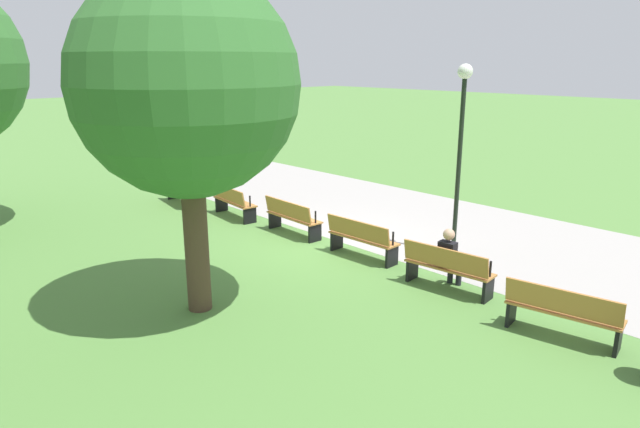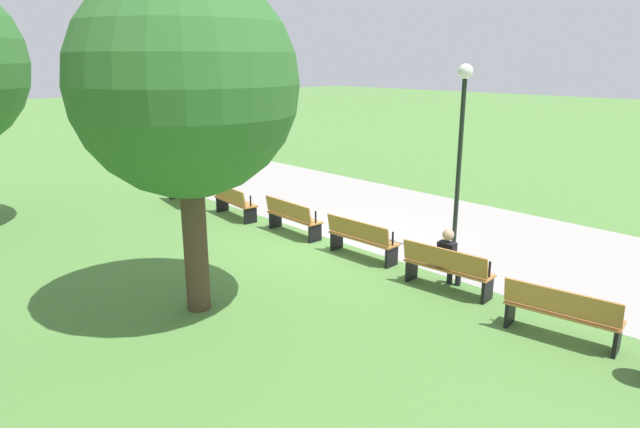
{
  "view_description": "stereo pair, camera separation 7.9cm",
  "coord_description": "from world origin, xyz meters",
  "px_view_note": "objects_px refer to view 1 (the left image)",
  "views": [
    {
      "loc": [
        8.91,
        -8.65,
        4.2
      ],
      "look_at": [
        0.0,
        -0.23,
        0.8
      ],
      "focal_mm": 31.15,
      "sensor_mm": 36.0,
      "label": 1
    },
    {
      "loc": [
        8.97,
        -8.59,
        4.2
      ],
      "look_at": [
        0.0,
        -0.23,
        0.8
      ],
      "focal_mm": 31.15,
      "sensor_mm": 36.0,
      "label": 2
    }
  ],
  "objects_px": {
    "tree_2": "(186,86)",
    "bench_3": "(361,238)",
    "bench_5": "(563,311)",
    "bench_4": "(447,267)",
    "bench_2": "(292,217)",
    "person_seated": "(449,256)",
    "lamp_post": "(462,125)",
    "bench_1": "(233,201)",
    "bench_0": "(180,189)"
  },
  "relations": [
    {
      "from": "bench_1",
      "to": "bench_2",
      "type": "distance_m",
      "value": 2.33
    },
    {
      "from": "lamp_post",
      "to": "bench_1",
      "type": "bearing_deg",
      "value": -161.06
    },
    {
      "from": "bench_4",
      "to": "person_seated",
      "type": "xyz_separation_m",
      "value": [
        -0.06,
        0.14,
        0.17
      ]
    },
    {
      "from": "bench_2",
      "to": "lamp_post",
      "type": "distance_m",
      "value": 4.61
    },
    {
      "from": "bench_5",
      "to": "tree_2",
      "type": "distance_m",
      "value": 6.83
    },
    {
      "from": "bench_2",
      "to": "bench_0",
      "type": "bearing_deg",
      "value": -172.32
    },
    {
      "from": "bench_1",
      "to": "bench_0",
      "type": "bearing_deg",
      "value": -166.55
    },
    {
      "from": "bench_1",
      "to": "bench_5",
      "type": "bearing_deg",
      "value": 3.86
    },
    {
      "from": "bench_5",
      "to": "tree_2",
      "type": "xyz_separation_m",
      "value": [
        -4.83,
        -3.47,
        3.35
      ]
    },
    {
      "from": "bench_0",
      "to": "bench_2",
      "type": "xyz_separation_m",
      "value": [
        4.63,
        0.47,
        0.0
      ]
    },
    {
      "from": "bench_1",
      "to": "lamp_post",
      "type": "xyz_separation_m",
      "value": [
        5.81,
        1.99,
        2.4
      ]
    },
    {
      "from": "bench_1",
      "to": "lamp_post",
      "type": "relative_size",
      "value": 0.42
    },
    {
      "from": "bench_4",
      "to": "bench_5",
      "type": "bearing_deg",
      "value": -13.45
    },
    {
      "from": "person_seated",
      "to": "lamp_post",
      "type": "distance_m",
      "value": 3.11
    },
    {
      "from": "bench_2",
      "to": "bench_3",
      "type": "bearing_deg",
      "value": 1.93
    },
    {
      "from": "bench_1",
      "to": "tree_2",
      "type": "height_order",
      "value": "tree_2"
    },
    {
      "from": "bench_3",
      "to": "bench_0",
      "type": "bearing_deg",
      "value": -178.09
    },
    {
      "from": "bench_3",
      "to": "tree_2",
      "type": "bearing_deg",
      "value": -94.9
    },
    {
      "from": "bench_4",
      "to": "bench_2",
      "type": "bearing_deg",
      "value": 172.31
    },
    {
      "from": "bench_3",
      "to": "bench_4",
      "type": "xyz_separation_m",
      "value": [
        2.32,
        -0.16,
        0.0
      ]
    },
    {
      "from": "bench_0",
      "to": "person_seated",
      "type": "bearing_deg",
      "value": 12.41
    },
    {
      "from": "bench_1",
      "to": "bench_2",
      "type": "relative_size",
      "value": 1.01
    },
    {
      "from": "bench_5",
      "to": "person_seated",
      "type": "relative_size",
      "value": 1.47
    },
    {
      "from": "bench_2",
      "to": "tree_2",
      "type": "xyz_separation_m",
      "value": [
        2.12,
        -3.94,
        3.35
      ]
    },
    {
      "from": "bench_1",
      "to": "tree_2",
      "type": "distance_m",
      "value": 6.73
    },
    {
      "from": "bench_2",
      "to": "person_seated",
      "type": "bearing_deg",
      "value": 1.69
    },
    {
      "from": "bench_5",
      "to": "lamp_post",
      "type": "bearing_deg",
      "value": 136.82
    },
    {
      "from": "bench_5",
      "to": "bench_4",
      "type": "bearing_deg",
      "value": 162.7
    },
    {
      "from": "bench_2",
      "to": "lamp_post",
      "type": "xyz_separation_m",
      "value": [
        3.48,
        1.84,
        2.4
      ]
    },
    {
      "from": "bench_2",
      "to": "tree_2",
      "type": "bearing_deg",
      "value": -59.77
    },
    {
      "from": "tree_2",
      "to": "bench_4",
      "type": "bearing_deg",
      "value": 56.28
    },
    {
      "from": "bench_1",
      "to": "bench_5",
      "type": "height_order",
      "value": "same"
    },
    {
      "from": "bench_0",
      "to": "bench_1",
      "type": "relative_size",
      "value": 1.01
    },
    {
      "from": "bench_2",
      "to": "person_seated",
      "type": "height_order",
      "value": "person_seated"
    },
    {
      "from": "bench_0",
      "to": "bench_2",
      "type": "distance_m",
      "value": 4.65
    },
    {
      "from": "lamp_post",
      "to": "tree_2",
      "type": "bearing_deg",
      "value": -103.26
    },
    {
      "from": "bench_2",
      "to": "tree_2",
      "type": "distance_m",
      "value": 5.59
    },
    {
      "from": "tree_2",
      "to": "lamp_post",
      "type": "bearing_deg",
      "value": 76.74
    },
    {
      "from": "bench_0",
      "to": "bench_3",
      "type": "relative_size",
      "value": 1.02
    },
    {
      "from": "bench_0",
      "to": "bench_2",
      "type": "height_order",
      "value": "same"
    },
    {
      "from": "bench_4",
      "to": "person_seated",
      "type": "height_order",
      "value": "person_seated"
    },
    {
      "from": "bench_5",
      "to": "person_seated",
      "type": "xyz_separation_m",
      "value": [
        -2.37,
        0.45,
        0.17
      ]
    },
    {
      "from": "bench_1",
      "to": "person_seated",
      "type": "bearing_deg",
      "value": 6.91
    },
    {
      "from": "bench_2",
      "to": "person_seated",
      "type": "distance_m",
      "value": 4.59
    },
    {
      "from": "bench_1",
      "to": "bench_4",
      "type": "distance_m",
      "value": 6.97
    },
    {
      "from": "tree_2",
      "to": "lamp_post",
      "type": "height_order",
      "value": "tree_2"
    },
    {
      "from": "bench_1",
      "to": "bench_3",
      "type": "bearing_deg",
      "value": 7.69
    },
    {
      "from": "bench_1",
      "to": "bench_3",
      "type": "height_order",
      "value": "same"
    },
    {
      "from": "bench_4",
      "to": "lamp_post",
      "type": "distance_m",
      "value": 3.33
    },
    {
      "from": "tree_2",
      "to": "bench_3",
      "type": "bearing_deg",
      "value": 87.03
    }
  ]
}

